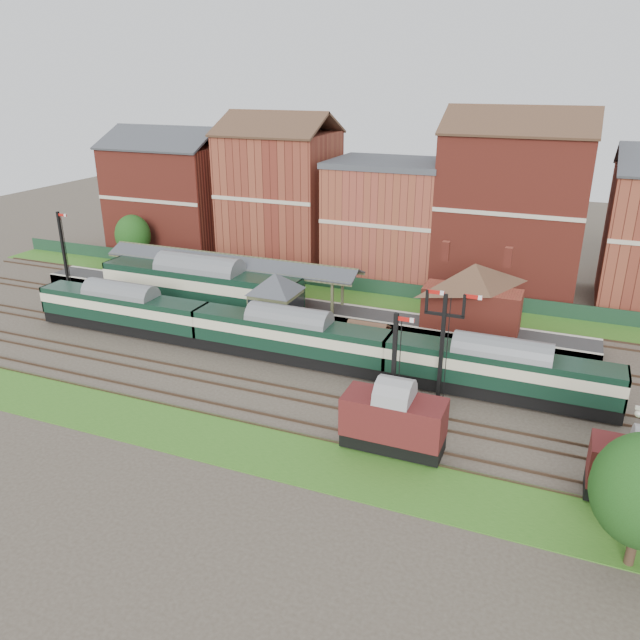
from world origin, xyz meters
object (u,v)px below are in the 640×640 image
at_px(semaphore_bracket, 443,343).
at_px(goods_van_a, 393,419).
at_px(dmu_train, 289,336).
at_px(signal_box, 276,305).
at_px(platform_railcar, 201,286).

distance_m(semaphore_bracket, goods_van_a, 7.12).
relative_size(semaphore_bracket, dmu_train, 0.17).
distance_m(signal_box, platform_railcar, 9.97).
distance_m(signal_box, semaphore_bracket, 16.16).
xyz_separation_m(platform_railcar, goods_van_a, (23.07, -15.50, -0.59)).
height_order(platform_railcar, goods_van_a, platform_railcar).
bearing_deg(signal_box, platform_railcar, 160.94).
bearing_deg(semaphore_bracket, platform_railcar, 159.79).
relative_size(semaphore_bracket, goods_van_a, 1.36).
bearing_deg(platform_railcar, semaphore_bracket, -20.21).
bearing_deg(goods_van_a, dmu_train, 140.61).
bearing_deg(semaphore_bracket, goods_van_a, -101.95).
distance_m(signal_box, goods_van_a, 18.38).
relative_size(signal_box, dmu_train, 0.13).
xyz_separation_m(semaphore_bracket, platform_railcar, (-24.45, 9.00, -1.97)).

